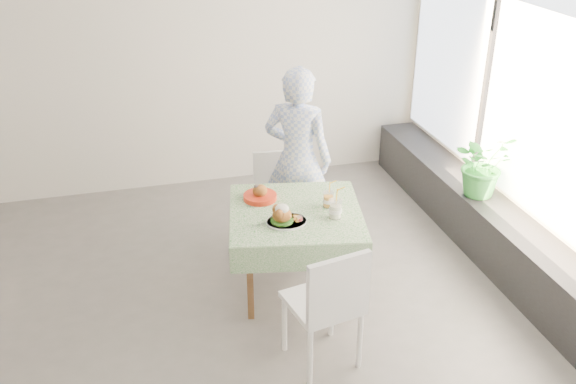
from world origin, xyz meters
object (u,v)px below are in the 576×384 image
object	(u,v)px
chair_near	(323,326)
main_dish	(284,217)
juice_cup_orange	(328,200)
potted_plant	(483,164)
chair_far	(277,214)
diner	(298,159)
cafe_table	(295,241)

from	to	relation	value
chair_near	main_dish	size ratio (longest dim) A/B	3.03
juice_cup_orange	potted_plant	size ratio (longest dim) A/B	0.43
chair_far	chair_near	xyz separation A→B (m)	(-0.11, -1.77, 0.04)
chair_far	juice_cup_orange	xyz separation A→B (m)	(0.22, -0.85, 0.55)
juice_cup_orange	potted_plant	distance (m)	1.60
diner	potted_plant	bearing A→B (deg)	-161.64
cafe_table	chair_near	xyz separation A→B (m)	(-0.05, -0.91, -0.16)
chair_far	diner	xyz separation A→B (m)	(0.17, -0.12, 0.60)
main_dish	chair_near	bearing A→B (deg)	-83.33
cafe_table	diner	world-z (taller)	diner
cafe_table	main_dish	distance (m)	0.40
cafe_table	chair_near	bearing A→B (deg)	-93.25
cafe_table	juice_cup_orange	distance (m)	0.44
cafe_table	potted_plant	distance (m)	1.91
potted_plant	chair_near	bearing A→B (deg)	-147.26
cafe_table	juice_cup_orange	bearing A→B (deg)	1.98
diner	cafe_table	bearing A→B (deg)	106.12
cafe_table	main_dish	bearing A→B (deg)	-129.63
cafe_table	diner	bearing A→B (deg)	73.06
chair_far	main_dish	distance (m)	1.18
cafe_table	diner	size ratio (longest dim) A/B	0.71
main_dish	potted_plant	distance (m)	2.05
diner	potted_plant	size ratio (longest dim) A/B	2.83
diner	main_dish	bearing A→B (deg)	101.22
main_dish	cafe_table	bearing A→B (deg)	50.37
cafe_table	diner	xyz separation A→B (m)	(0.23, 0.74, 0.39)
chair_near	juice_cup_orange	world-z (taller)	juice_cup_orange
chair_near	juice_cup_orange	xyz separation A→B (m)	(0.33, 0.92, 0.50)
chair_far	potted_plant	size ratio (longest dim) A/B	1.37
diner	potted_plant	world-z (taller)	diner
potted_plant	cafe_table	bearing A→B (deg)	-170.33
chair_far	juice_cup_orange	world-z (taller)	juice_cup_orange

